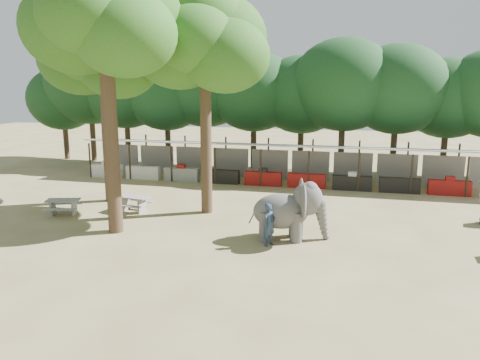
% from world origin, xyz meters
% --- Properties ---
extents(ground, '(100.00, 100.00, 0.00)m').
position_xyz_m(ground, '(0.00, 0.00, 0.00)').
color(ground, brown).
rests_on(ground, ground).
extents(vendor_stalls, '(28.00, 2.99, 2.80)m').
position_xyz_m(vendor_stalls, '(-0.00, 13.84, 1.18)').
color(vendor_stalls, '#ABADB4').
rests_on(vendor_stalls, ground).
extents(yard_tree_left, '(7.10, 6.90, 11.02)m').
position_xyz_m(yard_tree_left, '(-9.13, 7.19, 8.20)').
color(yard_tree_left, '#332316').
rests_on(yard_tree_left, ground).
extents(yard_tree_center, '(7.10, 6.90, 12.04)m').
position_xyz_m(yard_tree_center, '(-6.13, 2.19, 9.21)').
color(yard_tree_center, '#332316').
rests_on(yard_tree_center, ground).
extents(yard_tree_back, '(7.10, 6.90, 11.36)m').
position_xyz_m(yard_tree_back, '(-3.13, 6.19, 8.54)').
color(yard_tree_back, '#332316').
rests_on(yard_tree_back, ground).
extents(backdrop_trees, '(46.46, 5.95, 8.33)m').
position_xyz_m(backdrop_trees, '(0.00, 19.00, 5.51)').
color(backdrop_trees, '#332316').
rests_on(backdrop_trees, ground).
extents(elephant, '(3.38, 2.52, 2.52)m').
position_xyz_m(elephant, '(1.71, 2.85, 1.26)').
color(elephant, '#4A4747').
rests_on(elephant, ground).
extents(handler, '(0.69, 0.77, 1.77)m').
position_xyz_m(handler, '(1.00, 1.85, 0.89)').
color(handler, '#26384C').
rests_on(handler, ground).
extents(picnic_table_near, '(1.95, 1.84, 0.80)m').
position_xyz_m(picnic_table_near, '(-9.86, 3.78, 0.53)').
color(picnic_table_near, gray).
rests_on(picnic_table_near, ground).
extents(picnic_table_far, '(1.87, 1.74, 0.81)m').
position_xyz_m(picnic_table_far, '(-6.72, 5.20, 0.53)').
color(picnic_table_far, gray).
rests_on(picnic_table_far, ground).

